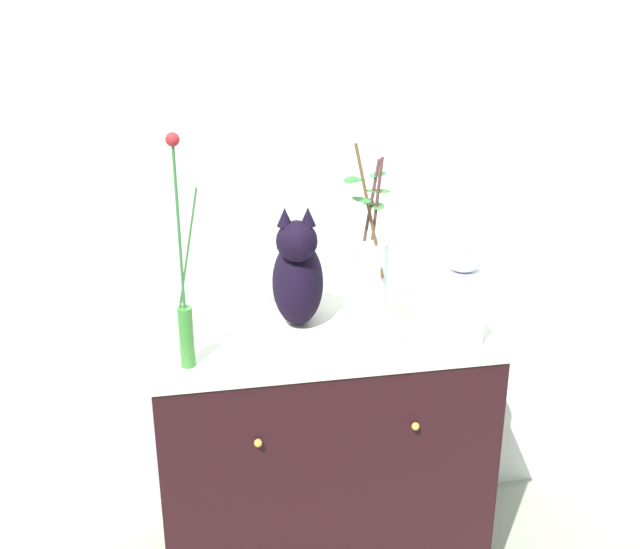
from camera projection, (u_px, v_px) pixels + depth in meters
wall_back at (300, 175)px, 2.59m from camera, size 4.40×0.08×2.60m
sideboard at (320, 453)px, 2.59m from camera, size 1.04×0.57×0.91m
cat_sitting at (298, 275)px, 2.40m from camera, size 0.19×0.42×0.39m
vase_slim_green at (184, 305)px, 2.13m from camera, size 0.08×0.04×0.66m
bowl_porcelain at (370, 331)px, 2.33m from camera, size 0.20×0.20×0.06m
vase_glass_clear at (371, 276)px, 2.27m from camera, size 0.17×0.21×0.53m
jar_lidded_porcelain at (461, 299)px, 2.29m from camera, size 0.11×0.11×0.31m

